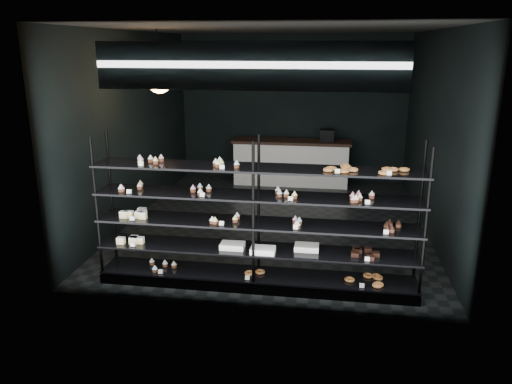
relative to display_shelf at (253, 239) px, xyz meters
The scene contains 5 objects.
room 2.64m from the display_shelf, 89.49° to the left, with size 5.01×6.01×3.20m.
display_shelf is the anchor object (origin of this frame).
signage 2.17m from the display_shelf, 87.36° to the right, with size 3.30×0.05×0.50m.
pendant_lamp 2.82m from the display_shelf, 138.58° to the left, with size 0.35×0.35×0.90m.
service_counter 4.95m from the display_shelf, 89.19° to the left, with size 2.56×0.65×1.23m.
Camera 1 is at (0.89, -8.18, 2.96)m, focal length 35.00 mm.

